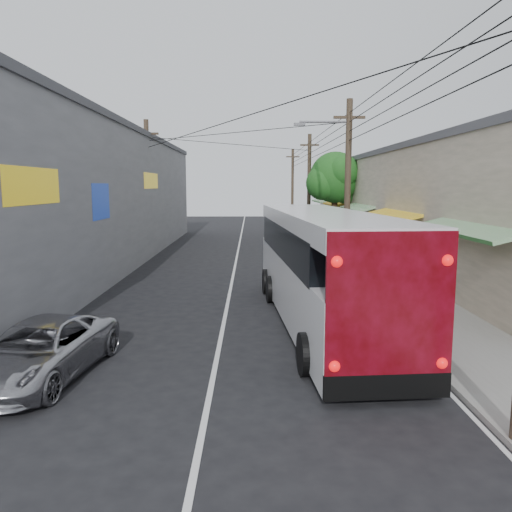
% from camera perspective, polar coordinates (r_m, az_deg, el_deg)
% --- Properties ---
extents(ground, '(120.00, 120.00, 0.00)m').
position_cam_1_polar(ground, '(10.49, -5.35, -15.62)').
color(ground, black).
rests_on(ground, ground).
extents(sidewalk, '(3.00, 80.00, 0.12)m').
position_cam_1_polar(sidewalk, '(30.40, 10.14, 0.06)').
color(sidewalk, slate).
rests_on(sidewalk, ground).
extents(building_right, '(7.09, 40.00, 6.25)m').
position_cam_1_polar(building_right, '(33.19, 17.31, 5.84)').
color(building_right, beige).
rests_on(building_right, ground).
extents(building_left, '(7.20, 36.00, 7.25)m').
position_cam_1_polar(building_left, '(29.12, -19.43, 6.48)').
color(building_left, gray).
rests_on(building_left, ground).
extents(utility_poles, '(11.80, 45.28, 8.00)m').
position_cam_1_polar(utility_poles, '(29.99, 3.81, 7.86)').
color(utility_poles, '#473828').
rests_on(utility_poles, ground).
extents(street_tree, '(4.40, 4.00, 6.60)m').
position_cam_1_polar(street_tree, '(36.11, 9.13, 8.66)').
color(street_tree, '#3F2B19').
rests_on(street_tree, ground).
extents(coach_bus, '(3.42, 12.07, 3.44)m').
position_cam_1_polar(coach_bus, '(15.30, 7.49, -1.16)').
color(coach_bus, silver).
rests_on(coach_bus, ground).
extents(jeepney, '(2.64, 4.73, 1.25)m').
position_cam_1_polar(jeepney, '(12.09, -23.50, -9.86)').
color(jeepney, '#ABAAB1').
rests_on(jeepney, ground).
extents(parked_suv, '(2.47, 5.10, 1.43)m').
position_cam_1_polar(parked_suv, '(23.04, 6.79, -0.74)').
color(parked_suv, '#9999A1').
rests_on(parked_suv, ground).
extents(parked_car_mid, '(2.07, 4.81, 1.62)m').
position_cam_1_polar(parked_car_mid, '(35.06, 5.57, 2.42)').
color(parked_car_mid, '#27272D').
rests_on(parked_car_mid, ground).
extents(parked_car_far, '(1.88, 4.44, 1.42)m').
position_cam_1_polar(parked_car_far, '(39.52, 4.87, 2.92)').
color(parked_car_far, black).
rests_on(parked_car_far, ground).
extents(pedestrian_near, '(0.74, 0.56, 1.83)m').
position_cam_1_polar(pedestrian_near, '(20.87, 14.00, -0.95)').
color(pedestrian_near, pink).
rests_on(pedestrian_near, sidewalk).
extents(pedestrian_far, '(0.93, 0.80, 1.65)m').
position_cam_1_polar(pedestrian_far, '(20.41, 14.82, -1.43)').
color(pedestrian_far, '#809CBA').
rests_on(pedestrian_far, sidewalk).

